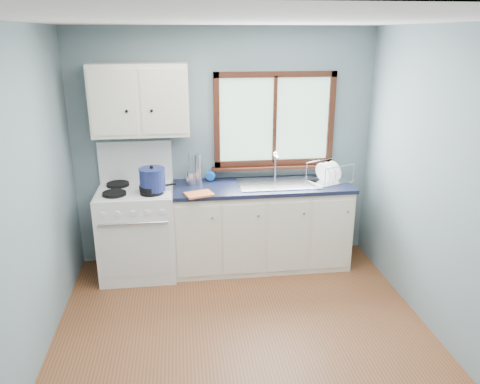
{
  "coord_description": "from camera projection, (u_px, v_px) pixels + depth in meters",
  "views": [
    {
      "loc": [
        -0.46,
        -3.1,
        2.41
      ],
      "look_at": [
        0.05,
        0.9,
        1.05
      ],
      "focal_mm": 35.0,
      "sensor_mm": 36.0,
      "label": 1
    }
  ],
  "objects": [
    {
      "name": "floor",
      "position": [
        248.0,
        353.0,
        3.75
      ],
      "size": [
        3.2,
        3.6,
        0.02
      ],
      "primitive_type": "cube",
      "color": "brown",
      "rests_on": "ground"
    },
    {
      "name": "ceiling",
      "position": [
        250.0,
        18.0,
        2.94
      ],
      "size": [
        3.2,
        3.6,
        0.02
      ],
      "primitive_type": "cube",
      "color": "white",
      "rests_on": "wall_back"
    },
    {
      "name": "wall_back",
      "position": [
        225.0,
        148.0,
        5.04
      ],
      "size": [
        3.2,
        0.02,
        2.5
      ],
      "primitive_type": "cube",
      "color": "slate",
      "rests_on": "ground"
    },
    {
      "name": "wall_front",
      "position": [
        324.0,
        383.0,
        1.64
      ],
      "size": [
        3.2,
        0.02,
        2.5
      ],
      "primitive_type": "cube",
      "color": "slate",
      "rests_on": "ground"
    },
    {
      "name": "wall_left",
      "position": [
        13.0,
        216.0,
        3.15
      ],
      "size": [
        0.02,
        3.6,
        2.5
      ],
      "primitive_type": "cube",
      "color": "slate",
      "rests_on": "ground"
    },
    {
      "name": "wall_right",
      "position": [
        459.0,
        196.0,
        3.54
      ],
      "size": [
        0.02,
        3.6,
        2.5
      ],
      "primitive_type": "cube",
      "color": "slate",
      "rests_on": "ground"
    },
    {
      "name": "gas_range",
      "position": [
        138.0,
        229.0,
        4.85
      ],
      "size": [
        0.76,
        0.69,
        1.36
      ],
      "color": "white",
      "rests_on": "floor"
    },
    {
      "name": "base_cabinets",
      "position": [
        261.0,
        229.0,
        5.06
      ],
      "size": [
        1.85,
        0.6,
        0.88
      ],
      "color": "white",
      "rests_on": "floor"
    },
    {
      "name": "countertop",
      "position": [
        262.0,
        186.0,
        4.9
      ],
      "size": [
        1.89,
        0.64,
        0.04
      ],
      "primitive_type": "cube",
      "color": "black",
      "rests_on": "base_cabinets"
    },
    {
      "name": "sink",
      "position": [
        278.0,
        189.0,
        4.93
      ],
      "size": [
        0.84,
        0.46,
        0.44
      ],
      "color": "silver",
      "rests_on": "countertop"
    },
    {
      "name": "window",
      "position": [
        275.0,
        127.0,
        5.0
      ],
      "size": [
        1.36,
        0.1,
        1.03
      ],
      "color": "#9EC6A8",
      "rests_on": "wall_back"
    },
    {
      "name": "upper_cabinets",
      "position": [
        140.0,
        100.0,
        4.59
      ],
      "size": [
        0.95,
        0.35,
        0.7
      ],
      "color": "white",
      "rests_on": "wall_back"
    },
    {
      "name": "skillet",
      "position": [
        152.0,
        188.0,
        4.59
      ],
      "size": [
        0.4,
        0.33,
        0.05
      ],
      "rotation": [
        0.0,
        0.0,
        0.41
      ],
      "color": "black",
      "rests_on": "gas_range"
    },
    {
      "name": "stockpot",
      "position": [
        152.0,
        179.0,
        4.56
      ],
      "size": [
        0.31,
        0.31,
        0.25
      ],
      "rotation": [
        0.0,
        0.0,
        -0.25
      ],
      "color": "navy",
      "rests_on": "gas_range"
    },
    {
      "name": "utensil_crock",
      "position": [
        191.0,
        178.0,
        4.88
      ],
      "size": [
        0.12,
        0.12,
        0.34
      ],
      "rotation": [
        0.0,
        0.0,
        0.08
      ],
      "color": "silver",
      "rests_on": "countertop"
    },
    {
      "name": "thermos",
      "position": [
        198.0,
        169.0,
        4.85
      ],
      "size": [
        0.09,
        0.09,
        0.32
      ],
      "primitive_type": "cylinder",
      "rotation": [
        0.0,
        0.0,
        -0.26
      ],
      "color": "silver",
      "rests_on": "countertop"
    },
    {
      "name": "soap_bottle",
      "position": [
        210.0,
        169.0,
        4.95
      ],
      "size": [
        0.13,
        0.13,
        0.28
      ],
      "primitive_type": "imported",
      "rotation": [
        0.0,
        0.0,
        -0.21
      ],
      "color": "#1152B1",
      "rests_on": "countertop"
    },
    {
      "name": "dish_towel",
      "position": [
        199.0,
        194.0,
        4.57
      ],
      "size": [
        0.31,
        0.26,
        0.02
      ],
      "primitive_type": "cube",
      "rotation": [
        0.0,
        0.0,
        0.3
      ],
      "color": "orange",
      "rests_on": "countertop"
    },
    {
      "name": "dish_rack",
      "position": [
        329.0,
        176.0,
        4.99
      ],
      "size": [
        0.51,
        0.46,
        0.22
      ],
      "rotation": [
        0.0,
        0.0,
        0.43
      ],
      "color": "silver",
      "rests_on": "countertop"
    }
  ]
}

